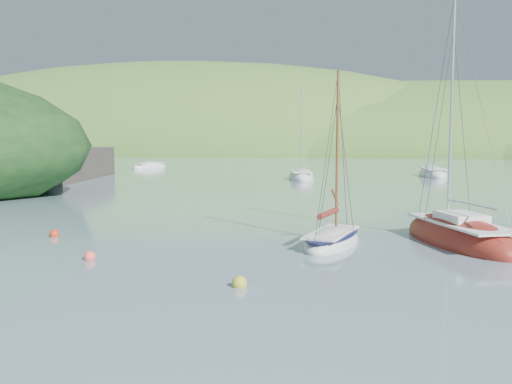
% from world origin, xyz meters
% --- Properties ---
extents(ground, '(700.00, 700.00, 0.00)m').
position_xyz_m(ground, '(0.00, 0.00, 0.00)').
color(ground, gray).
rests_on(ground, ground).
extents(shoreline_hills, '(690.00, 135.00, 56.00)m').
position_xyz_m(shoreline_hills, '(-9.66, 172.42, 0.00)').
color(shoreline_hills, '#2B6526').
rests_on(shoreline_hills, ground).
extents(daysailer_white, '(3.01, 5.62, 8.20)m').
position_xyz_m(daysailer_white, '(4.20, 8.43, 0.20)').
color(daysailer_white, silver).
rests_on(daysailer_white, ground).
extents(sloop_red, '(5.58, 8.59, 12.03)m').
position_xyz_m(sloop_red, '(9.69, 9.85, 0.22)').
color(sloop_red, maroon).
rests_on(sloop_red, ground).
extents(distant_sloop_a, '(4.23, 8.31, 11.32)m').
position_xyz_m(distant_sloop_a, '(-2.11, 47.76, 0.19)').
color(distant_sloop_a, silver).
rests_on(distant_sloop_a, ground).
extents(distant_sloop_b, '(3.71, 8.73, 12.14)m').
position_xyz_m(distant_sloop_b, '(13.03, 55.80, 0.20)').
color(distant_sloop_b, silver).
rests_on(distant_sloop_b, ground).
extents(distant_sloop_c, '(4.75, 7.10, 9.57)m').
position_xyz_m(distant_sloop_c, '(-27.89, 66.12, 0.17)').
color(distant_sloop_c, silver).
rests_on(distant_sloop_c, ground).
extents(mooring_buoys, '(23.04, 7.67, 0.48)m').
position_xyz_m(mooring_buoys, '(0.05, 4.52, 0.12)').
color(mooring_buoys, gold).
rests_on(mooring_buoys, ground).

